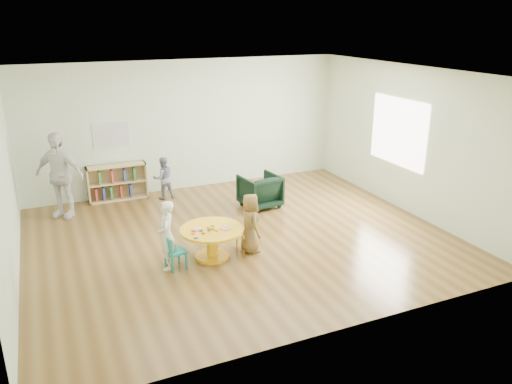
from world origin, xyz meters
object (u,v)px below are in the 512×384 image
Objects in this scene: bookshelf at (117,182)px; toddler at (163,178)px; child_left at (167,235)px; kid_chair_right at (249,231)px; kid_chair_left at (173,251)px; adult_caretaker at (59,175)px; armchair at (260,191)px; child_right at (250,223)px; activity_table at (212,237)px.

toddler is (0.90, -0.37, 0.08)m from bookshelf.
child_left is at bearing -86.50° from bookshelf.
kid_chair_right is 3.00m from toddler.
child_left is (-1.40, -0.15, 0.24)m from kid_chair_right.
adult_caretaker is at bearing -168.59° from kid_chair_left.
armchair is 0.45× the size of adult_caretaker.
child_left is (-0.06, 0.06, 0.25)m from kid_chair_left.
kid_chair_left is 0.60× the size of toddler.
child_right is at bearing -65.14° from bookshelf.
child_right reaches higher than bookshelf.
bookshelf is at bearing -40.02° from armchair.
adult_caretaker is at bearing 2.34° from toddler.
bookshelf is at bearing 17.79° from kid_chair_right.
armchair is at bearing 47.35° from activity_table.
kid_chair_left is 2.96m from armchair.
armchair reaches higher than activity_table.
kid_chair_left is at bearing 66.53° from child_left.
bookshelf is at bearing 105.54° from activity_table.
adult_caretaker reaches higher than toddler.
kid_chair_right is at bearing -63.88° from bookshelf.
kid_chair_left is at bearing 90.78° from kid_chair_right.
kid_chair_left is 0.98× the size of kid_chair_right.
kid_chair_right is 1.43m from child_left.
armchair is at bearing -28.77° from child_right.
child_right is at bearing 99.63° from toddler.
child_right is at bearing 109.98° from child_left.
armchair is 0.74× the size of child_right.
child_right is 0.60× the size of adult_caretaker.
kid_chair_right is 0.76× the size of armchair.
kid_chair_right is 3.65m from bookshelf.
activity_table is 0.92× the size of child_left.
adult_caretaker is at bearing 125.84° from activity_table.
toddler is (-0.68, 3.04, -0.04)m from child_right.
child_left is 1.09× the size of child_right.
activity_table is 1.36× the size of armchair.
adult_caretaker reaches higher than activity_table.
activity_table is 3.51m from adult_caretaker.
child_left is at bearing 30.03° from armchair.
adult_caretaker is at bearing -136.52° from child_left.
toddler is at bearing 12.30° from child_right.
kid_chair_left is at bearing -29.81° from adult_caretaker.
toddler is 2.04m from adult_caretaker.
child_right is (1.58, -3.41, 0.13)m from bookshelf.
child_right is 3.12m from toddler.
activity_table is at bearing 89.68° from kid_chair_right.
adult_caretaker is at bearing -23.93° from armchair.
activity_table is at bearing 113.80° from child_left.
toddler is at bearing 90.65° from activity_table.
adult_caretaker is (-2.68, 2.86, 0.33)m from child_right.
child_right is (0.64, -0.04, 0.15)m from activity_table.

